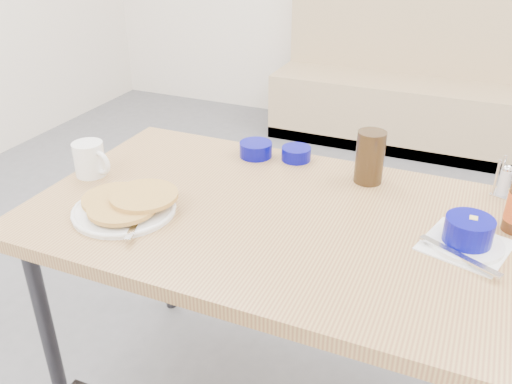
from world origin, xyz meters
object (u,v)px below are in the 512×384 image
at_px(coffee_mug, 90,159).
at_px(creamer_bowl, 296,154).
at_px(pancake_plate, 126,205).
at_px(amber_tumbler, 370,157).
at_px(condiment_caddy, 512,185).
at_px(butter_bowl, 256,150).
at_px(dining_table, 288,234).
at_px(grits_setting, 468,235).
at_px(booth_bench, 416,93).

height_order(coffee_mug, creamer_bowl, coffee_mug).
bearing_deg(pancake_plate, amber_tumbler, 38.18).
bearing_deg(condiment_caddy, butter_bowl, -158.37).
bearing_deg(dining_table, grits_setting, 3.70).
relative_size(dining_table, condiment_caddy, 12.65).
bearing_deg(coffee_mug, condiment_caddy, 16.68).
bearing_deg(pancake_plate, creamer_bowl, 58.26).
relative_size(butter_bowl, amber_tumbler, 0.67).
xyz_separation_m(creamer_bowl, condiment_caddy, (0.64, -0.00, 0.02)).
xyz_separation_m(butter_bowl, condiment_caddy, (0.77, 0.03, 0.02)).
height_order(pancake_plate, butter_bowl, pancake_plate).
distance_m(pancake_plate, butter_bowl, 0.50).
xyz_separation_m(booth_bench, condiment_caddy, (0.54, -2.19, 0.45)).
height_order(pancake_plate, coffee_mug, coffee_mug).
height_order(coffee_mug, butter_bowl, coffee_mug).
bearing_deg(condiment_caddy, grits_setting, -86.86).
xyz_separation_m(pancake_plate, creamer_bowl, (0.31, 0.50, 0.00)).
relative_size(creamer_bowl, amber_tumbler, 0.60).
bearing_deg(coffee_mug, creamer_bowl, 33.31).
height_order(booth_bench, butter_bowl, booth_bench).
xyz_separation_m(dining_table, butter_bowl, (-0.23, 0.31, 0.09)).
xyz_separation_m(amber_tumbler, condiment_caddy, (0.39, 0.06, -0.04)).
bearing_deg(grits_setting, coffee_mug, -177.87).
bearing_deg(condiment_caddy, coffee_mug, -143.60).
bearing_deg(coffee_mug, amber_tumbler, 20.42).
distance_m(booth_bench, coffee_mug, 2.66).
height_order(grits_setting, creamer_bowl, grits_setting).
height_order(creamer_bowl, butter_bowl, butter_bowl).
distance_m(creamer_bowl, condiment_caddy, 0.64).
bearing_deg(pancake_plate, coffee_mug, 147.47).
relative_size(coffee_mug, creamer_bowl, 1.42).
xyz_separation_m(booth_bench, pancake_plate, (-0.41, -2.69, 0.43)).
distance_m(grits_setting, amber_tumbler, 0.39).
xyz_separation_m(creamer_bowl, butter_bowl, (-0.13, -0.03, 0.00)).
xyz_separation_m(coffee_mug, condiment_caddy, (1.17, 0.35, -0.01)).
bearing_deg(booth_bench, creamer_bowl, -92.63).
bearing_deg(pancake_plate, dining_table, 21.00).
xyz_separation_m(coffee_mug, amber_tumbler, (0.78, 0.29, 0.03)).
bearing_deg(grits_setting, pancake_plate, -167.74).
xyz_separation_m(butter_bowl, amber_tumbler, (0.38, -0.03, 0.06)).
bearing_deg(creamer_bowl, grits_setting, -29.69).
height_order(booth_bench, coffee_mug, booth_bench).
bearing_deg(dining_table, amber_tumbler, 62.27).
bearing_deg(butter_bowl, dining_table, -53.60).
bearing_deg(dining_table, pancake_plate, -159.00).
xyz_separation_m(booth_bench, butter_bowl, (-0.23, -2.22, 0.43)).
distance_m(dining_table, coffee_mug, 0.65).
bearing_deg(pancake_plate, butter_bowl, 69.50).
bearing_deg(butter_bowl, grits_setting, -22.88).
bearing_deg(dining_table, booth_bench, 90.00).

